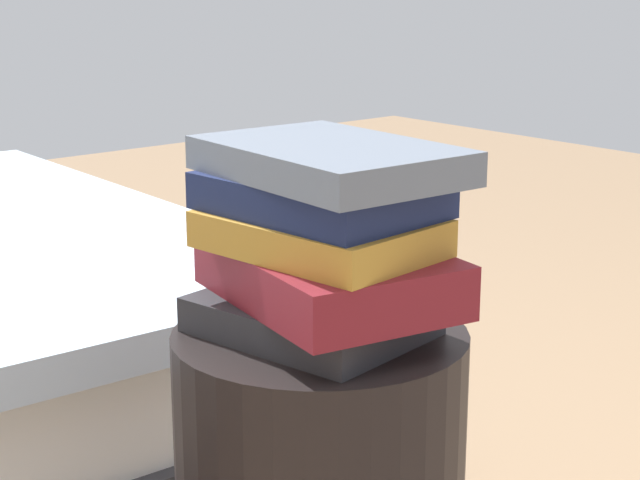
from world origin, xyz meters
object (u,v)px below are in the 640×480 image
object	(u,v)px
book_ochre	(320,234)
book_slate	(330,160)
book_navy	(321,195)
book_charcoal	(311,316)
book_maroon	(329,274)

from	to	relation	value
book_ochre	book_slate	size ratio (longest dim) A/B	0.87
book_slate	book_navy	bearing A→B (deg)	52.11
book_charcoal	book_maroon	xyz separation A→B (m)	(-0.01, -0.01, 0.05)
book_maroon	book_slate	xyz separation A→B (m)	(-0.00, 0.00, 0.13)
book_maroon	book_ochre	distance (m)	0.05
book_maroon	book_ochre	bearing A→B (deg)	106.58
book_charcoal	book_navy	bearing A→B (deg)	-157.45
book_maroon	book_navy	size ratio (longest dim) A/B	1.15
book_navy	book_ochre	bearing A→B (deg)	124.94
book_charcoal	book_maroon	distance (m)	0.05
book_charcoal	book_ochre	world-z (taller)	book_ochre
book_charcoal	book_maroon	bearing A→B (deg)	-148.08
book_navy	book_charcoal	bearing A→B (deg)	27.33
book_ochre	book_navy	distance (m)	0.04
book_ochre	book_slate	distance (m)	0.08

